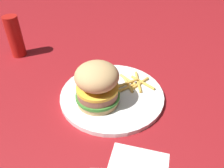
{
  "coord_description": "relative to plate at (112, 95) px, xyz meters",
  "views": [
    {
      "loc": [
        0.09,
        -0.46,
        0.39
      ],
      "look_at": [
        0.03,
        -0.03,
        0.04
      ],
      "focal_mm": 37.32,
      "sensor_mm": 36.0,
      "label": 1
    }
  ],
  "objects": [
    {
      "name": "plate",
      "position": [
        0.0,
        0.0,
        0.0
      ],
      "size": [
        0.26,
        0.26,
        0.01
      ],
      "primitive_type": "cylinder",
      "color": "white",
      "rests_on": "ground_plane"
    },
    {
      "name": "fries_pile",
      "position": [
        0.05,
        0.04,
        0.01
      ],
      "size": [
        0.11,
        0.1,
        0.01
      ],
      "color": "#E5B251",
      "rests_on": "plate"
    },
    {
      "name": "ground_plane",
      "position": [
        -0.03,
        0.03,
        -0.01
      ],
      "size": [
        1.6,
        1.6,
        0.0
      ],
      "primitive_type": "plane",
      "color": "maroon"
    },
    {
      "name": "ketchup_bottle",
      "position": [
        -0.32,
        0.16,
        0.06
      ],
      "size": [
        0.04,
        0.04,
        0.13
      ],
      "primitive_type": "cylinder",
      "color": "#B21914",
      "rests_on": "ground_plane"
    },
    {
      "name": "sandwich",
      "position": [
        -0.02,
        -0.03,
        0.06
      ],
      "size": [
        0.1,
        0.1,
        0.1
      ],
      "color": "tan",
      "rests_on": "plate"
    }
  ]
}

